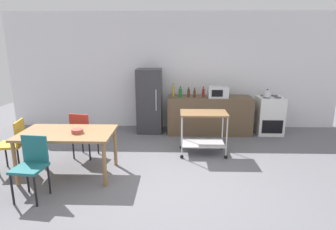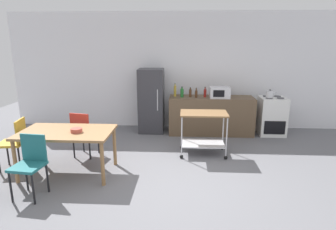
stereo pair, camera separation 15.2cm
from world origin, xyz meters
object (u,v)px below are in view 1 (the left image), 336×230
object	(u,v)px
bottle_wine	(173,91)
fruit_bowl	(77,131)
dining_table	(67,136)
chair_teal	(32,163)
kitchen_cart	(203,126)
refrigerator	(150,101)
kettle	(267,93)
bottle_olive_oil	(195,94)
bottle_vinegar	(203,93)
stove_oven	(269,115)
microwave	(218,92)
bottle_sesame_oil	(180,93)
chair_red	(83,132)
bottle_hot_sauce	(189,93)
chair_mustard	(14,142)

from	to	relation	value
bottle_wine	fruit_bowl	world-z (taller)	bottle_wine
dining_table	bottle_wine	size ratio (longest dim) A/B	4.83
chair_teal	kitchen_cart	world-z (taller)	chair_teal
refrigerator	kettle	bearing A→B (deg)	-3.70
bottle_olive_oil	bottle_vinegar	bearing A→B (deg)	13.26
stove_oven	microwave	world-z (taller)	microwave
dining_table	kitchen_cart	size ratio (longest dim) A/B	1.65
bottle_sesame_oil	kettle	distance (m)	2.03
stove_oven	fruit_bowl	distance (m)	4.55
chair_red	microwave	distance (m)	3.18
bottle_wine	bottle_hot_sauce	bearing A→B (deg)	-10.47
bottle_wine	microwave	bearing A→B (deg)	-7.36
refrigerator	bottle_olive_oil	world-z (taller)	refrigerator
chair_mustard	bottle_vinegar	size ratio (longest dim) A/B	3.64
bottle_hot_sauce	microwave	xyz separation A→B (m)	(0.68, -0.07, 0.03)
microwave	fruit_bowl	size ratio (longest dim) A/B	2.49
dining_table	fruit_bowl	distance (m)	0.23
chair_teal	fruit_bowl	world-z (taller)	chair_teal
stove_oven	bottle_hot_sauce	bearing A→B (deg)	-178.70
bottle_wine	fruit_bowl	size ratio (longest dim) A/B	1.68
kitchen_cart	bottle_vinegar	distance (m)	1.41
chair_red	kitchen_cart	size ratio (longest dim) A/B	0.98
chair_mustard	chair_red	bearing A→B (deg)	112.47
refrigerator	bottle_sesame_oil	size ratio (longest dim) A/B	6.22
dining_table	kettle	xyz separation A→B (m)	(3.91, 2.28, 0.33)
bottle_wine	microwave	world-z (taller)	bottle_wine
bottle_hot_sauce	bottle_sesame_oil	bearing A→B (deg)	-171.36
dining_table	refrigerator	world-z (taller)	refrigerator
kitchen_cart	bottle_sesame_oil	bearing A→B (deg)	108.35
dining_table	chair_red	size ratio (longest dim) A/B	1.69
chair_mustard	stove_oven	size ratio (longest dim) A/B	0.97
dining_table	stove_oven	xyz separation A→B (m)	(4.03, 2.38, -0.22)
refrigerator	kitchen_cart	distance (m)	1.90
chair_red	kettle	world-z (taller)	kettle
bottle_hot_sauce	microwave	size ratio (longest dim) A/B	0.49
chair_mustard	microwave	world-z (taller)	microwave
chair_mustard	kettle	size ratio (longest dim) A/B	3.71
chair_mustard	dining_table	bearing A→B (deg)	73.88
chair_mustard	stove_oven	bearing A→B (deg)	105.91
stove_oven	bottle_olive_oil	world-z (taller)	bottle_olive_oil
dining_table	bottle_wine	world-z (taller)	bottle_wine
chair_teal	microwave	world-z (taller)	microwave
bottle_sesame_oil	fruit_bowl	world-z (taller)	bottle_sesame_oil
chair_red	bottle_vinegar	bearing A→B (deg)	-134.65
microwave	fruit_bowl	distance (m)	3.47
bottle_hot_sauce	refrigerator	bearing A→B (deg)	172.42
dining_table	bottle_olive_oil	size ratio (longest dim) A/B	6.62
chair_teal	fruit_bowl	size ratio (longest dim) A/B	4.82
chair_mustard	kitchen_cart	bearing A→B (deg)	96.35
chair_red	bottle_hot_sauce	world-z (taller)	bottle_hot_sauce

